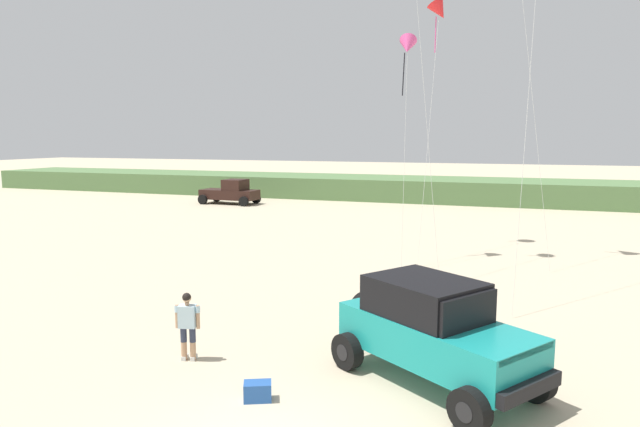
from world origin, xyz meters
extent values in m
cube|color=#567A47|center=(-2.38, 40.51, 0.91)|extent=(90.00, 7.27, 1.83)
cube|color=teal|center=(2.37, 4.13, 1.01)|extent=(4.67, 4.00, 0.90)
cube|color=teal|center=(3.74, 3.20, 1.38)|extent=(1.86, 2.02, 0.12)
cube|color=black|center=(2.08, 4.33, 1.86)|extent=(2.89, 2.75, 0.80)
cube|color=black|center=(3.08, 3.65, 1.82)|extent=(1.02, 1.44, 0.72)
cube|color=black|center=(4.26, 2.85, 0.74)|extent=(1.18, 1.60, 0.28)
cylinder|color=black|center=(0.46, 5.44, 1.11)|extent=(0.68, 0.81, 0.77)
cylinder|color=black|center=(4.40, 4.00, 0.42)|extent=(0.86, 0.72, 0.84)
cylinder|color=black|center=(4.40, 4.00, 0.42)|extent=(0.49, 0.48, 0.38)
cylinder|color=black|center=(3.24, 2.29, 0.42)|extent=(0.86, 0.72, 0.84)
cylinder|color=black|center=(3.24, 2.29, 0.42)|extent=(0.49, 0.48, 0.38)
cylinder|color=black|center=(1.51, 5.97, 0.42)|extent=(0.86, 0.72, 0.84)
cylinder|color=black|center=(1.51, 5.97, 0.42)|extent=(0.49, 0.48, 0.38)
cylinder|color=black|center=(0.35, 4.26, 0.42)|extent=(0.86, 0.72, 0.84)
cylinder|color=black|center=(0.35, 4.26, 0.42)|extent=(0.49, 0.48, 0.38)
cylinder|color=tan|center=(-3.50, 3.45, 0.25)|extent=(0.14, 0.14, 0.49)
cylinder|color=#2D3347|center=(-3.50, 3.45, 0.64)|extent=(0.15, 0.15, 0.36)
cube|color=silver|center=(-3.51, 3.49, 0.05)|extent=(0.17, 0.28, 0.10)
cylinder|color=tan|center=(-3.29, 3.51, 0.25)|extent=(0.14, 0.14, 0.49)
cylinder|color=#2D3347|center=(-3.29, 3.51, 0.64)|extent=(0.15, 0.15, 0.36)
cube|color=silver|center=(-3.30, 3.55, 0.05)|extent=(0.17, 0.28, 0.10)
cube|color=silver|center=(-3.39, 3.48, 1.09)|extent=(0.45, 0.35, 0.54)
cylinder|color=tan|center=(-3.64, 3.42, 1.08)|extent=(0.09, 0.09, 0.56)
cylinder|color=silver|center=(-3.64, 3.42, 1.27)|extent=(0.11, 0.11, 0.16)
cylinder|color=tan|center=(-3.15, 3.54, 1.08)|extent=(0.09, 0.09, 0.56)
cylinder|color=silver|center=(-3.15, 3.54, 1.27)|extent=(0.11, 0.11, 0.16)
cylinder|color=tan|center=(-3.39, 3.48, 1.40)|extent=(0.10, 0.10, 0.08)
sphere|color=tan|center=(-3.39, 3.48, 1.54)|extent=(0.21, 0.21, 0.21)
sphere|color=black|center=(-3.39, 3.46, 1.56)|extent=(0.21, 0.21, 0.21)
cube|color=#23519E|center=(-0.93, 2.15, 0.19)|extent=(0.66, 0.56, 0.38)
cube|color=black|center=(-17.82, 32.17, 0.76)|extent=(4.65, 2.03, 0.76)
cube|color=black|center=(-17.27, 32.15, 1.56)|extent=(1.65, 1.85, 0.84)
cylinder|color=black|center=(-15.94, 33.16, 0.38)|extent=(0.77, 0.28, 0.76)
cylinder|color=black|center=(-16.00, 31.06, 0.38)|extent=(0.77, 0.28, 0.76)
cylinder|color=black|center=(-19.64, 33.27, 0.38)|extent=(0.77, 0.28, 0.76)
cylinder|color=black|center=(-19.70, 31.17, 0.38)|extent=(0.77, 0.28, 0.76)
cylinder|color=silver|center=(4.37, 17.31, 6.68)|extent=(1.84, 2.99, 13.27)
cone|color=red|center=(0.01, 20.64, 11.35)|extent=(1.40, 1.11, 1.31)
cylinder|color=#E04C93|center=(-0.14, 20.64, 10.24)|extent=(0.05, 0.16, 1.70)
cylinder|color=silver|center=(0.10, 17.78, 5.70)|extent=(0.18, 5.73, 11.31)
cylinder|color=silver|center=(4.12, 12.14, 7.32)|extent=(0.42, 5.59, 14.54)
cone|color=#E04C93|center=(-0.76, 16.77, 9.16)|extent=(0.99, 1.21, 1.23)
cylinder|color=black|center=(-0.91, 16.77, 8.00)|extent=(0.05, 0.38, 1.84)
cylinder|color=silver|center=(-0.50, 15.20, 4.61)|extent=(0.54, 3.14, 9.12)
cylinder|color=silver|center=(0.30, 14.25, 7.89)|extent=(2.32, 4.30, 15.68)
camera|label=1|loc=(3.85, -7.62, 5.32)|focal=31.44mm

